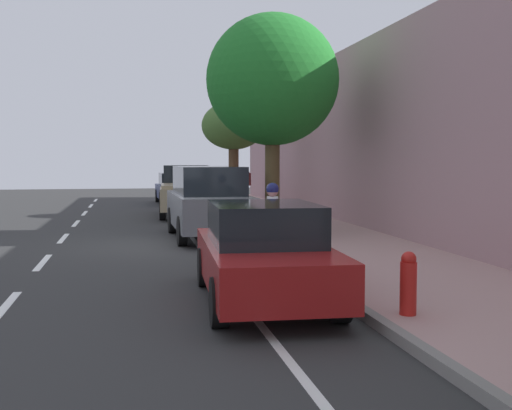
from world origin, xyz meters
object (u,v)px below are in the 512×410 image
street_tree_mid_block (273,81)px  fire_hydrant (408,283)px  bicycle_at_curb (259,244)px  pedestrian_on_phone (245,183)px  parked_sedan_dark_blue_farthest (176,189)px  parked_sedan_red_second (264,253)px  parked_suv_grey_mid (208,201)px  street_tree_far_end (234,127)px  parked_pickup_tan_far (186,192)px  cyclist_with_backpack (274,215)px

street_tree_mid_block → fire_hydrant: street_tree_mid_block is taller
bicycle_at_curb → pedestrian_on_phone: (2.49, 15.58, 0.74)m
parked_sedan_dark_blue_farthest → pedestrian_on_phone: 4.00m
parked_sedan_dark_blue_farthest → pedestrian_on_phone: bearing=-42.1°
parked_sedan_red_second → pedestrian_on_phone: pedestrian_on_phone is taller
parked_suv_grey_mid → parked_sedan_dark_blue_farthest: (0.10, 13.94, -0.27)m
parked_sedan_dark_blue_farthest → fire_hydrant: (1.36, -23.74, -0.18)m
parked_sedan_red_second → parked_suv_grey_mid: bearing=89.1°
parked_suv_grey_mid → pedestrian_on_phone: 11.68m
street_tree_far_end → parked_sedan_red_second: bearing=-97.5°
parked_pickup_tan_far → pedestrian_on_phone: parked_pickup_tan_far is taller
bicycle_at_curb → street_tree_mid_block: street_tree_mid_block is taller
parked_sedan_red_second → bicycle_at_curb: (0.69, 3.79, -0.38)m
parked_sedan_red_second → cyclist_with_backpack: size_ratio=2.62×
pedestrian_on_phone → parked_suv_grey_mid: bearing=-105.2°
parked_suv_grey_mid → parked_pickup_tan_far: (0.02, 7.26, -0.13)m
parked_sedan_red_second → parked_pickup_tan_far: size_ratio=0.83×
parked_pickup_tan_far → parked_sedan_red_second: bearing=-90.5°
cyclist_with_backpack → fire_hydrant: bearing=-82.4°
parked_sedan_dark_blue_farthest → bicycle_at_curb: bearing=-88.5°
street_tree_mid_block → pedestrian_on_phone: size_ratio=3.61×
parked_sedan_dark_blue_farthest → street_tree_far_end: size_ratio=1.03×
street_tree_mid_block → parked_suv_grey_mid: bearing=-169.3°
parked_pickup_tan_far → fire_hydrant: size_ratio=6.43×
parked_suv_grey_mid → pedestrian_on_phone: (3.05, 11.27, 0.08)m
parked_sedan_red_second → street_tree_mid_block: 9.44m
parked_sedan_dark_blue_farthest → fire_hydrant: parked_sedan_dark_blue_farthest is taller
parked_sedan_dark_blue_farthest → street_tree_mid_block: street_tree_mid_block is taller
parked_suv_grey_mid → cyclist_with_backpack: parked_suv_grey_mid is taller
parked_suv_grey_mid → fire_hydrant: parked_suv_grey_mid is taller
cyclist_with_backpack → fire_hydrant: size_ratio=2.03×
cyclist_with_backpack → parked_sedan_dark_blue_farthest: bearing=92.1°
bicycle_at_curb → fire_hydrant: 5.57m
parked_pickup_tan_far → pedestrian_on_phone: (3.03, 4.01, 0.21)m
street_tree_mid_block → pedestrian_on_phone: bearing=84.0°
parked_sedan_dark_blue_farthest → bicycle_at_curb: parked_sedan_dark_blue_farthest is taller
parked_sedan_red_second → parked_sedan_dark_blue_farthest: same height
parked_sedan_red_second → parked_sedan_dark_blue_farthest: size_ratio=1.01×
parked_suv_grey_mid → street_tree_mid_block: 3.90m
parked_suv_grey_mid → cyclist_with_backpack: (0.79, -4.76, 0.01)m
street_tree_mid_block → fire_hydrant: (-0.44, -10.16, -3.85)m
bicycle_at_curb → cyclist_with_backpack: size_ratio=1.00×
street_tree_far_end → fire_hydrant: street_tree_far_end is taller
parked_sedan_dark_blue_farthest → street_tree_far_end: 7.33m
pedestrian_on_phone → fire_hydrant: 21.14m
parked_sedan_red_second → bicycle_at_curb: size_ratio=2.62×
parked_pickup_tan_far → fire_hydrant: bearing=-85.2°
cyclist_with_backpack → parked_sedan_red_second: bearing=-105.4°
parked_pickup_tan_far → cyclist_with_backpack: 12.05m
parked_sedan_red_second → street_tree_far_end: bearing=82.5°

